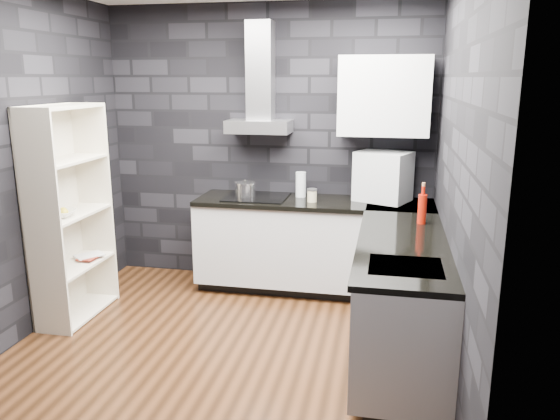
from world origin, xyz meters
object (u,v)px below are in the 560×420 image
(glass_vase, at_px, (301,184))
(bookshelf, at_px, (70,214))
(utensil_crock, at_px, (357,193))
(storage_jar, at_px, (312,196))
(fruit_bowl, at_px, (61,214))
(red_bottle, at_px, (422,209))
(pot, at_px, (245,190))
(appliance_garage, at_px, (383,177))

(glass_vase, distance_m, bookshelf, 2.07)
(utensil_crock, bearing_deg, storage_jar, -158.49)
(storage_jar, relative_size, fruit_bowl, 0.46)
(glass_vase, xyz_separation_m, red_bottle, (1.09, -0.78, -0.00))
(pot, distance_m, appliance_garage, 1.30)
(pot, height_order, bookshelf, bookshelf)
(storage_jar, bearing_deg, pot, 172.72)
(storage_jar, xyz_separation_m, utensil_crock, (0.40, 0.16, 0.01))
(pot, bearing_deg, appliance_garage, 4.31)
(storage_jar, relative_size, bookshelf, 0.06)
(bookshelf, bearing_deg, storage_jar, 28.24)
(fruit_bowl, bearing_deg, utensil_crock, 26.54)
(appliance_garage, xyz_separation_m, fruit_bowl, (-2.54, -1.18, -0.19))
(pot, xyz_separation_m, storage_jar, (0.66, -0.08, -0.02))
(storage_jar, distance_m, bookshelf, 2.10)
(red_bottle, xyz_separation_m, bookshelf, (-2.86, -0.28, -0.11))
(storage_jar, distance_m, appliance_garage, 0.68)
(utensil_crock, height_order, appliance_garage, appliance_garage)
(glass_vase, bearing_deg, utensil_crock, -4.28)
(storage_jar, distance_m, red_bottle, 1.12)
(glass_vase, height_order, storage_jar, glass_vase)
(pot, distance_m, bookshelf, 1.58)
(fruit_bowl, bearing_deg, appliance_garage, 24.84)
(storage_jar, distance_m, utensil_crock, 0.42)
(pot, bearing_deg, bookshelf, -142.89)
(glass_vase, xyz_separation_m, utensil_crock, (0.53, -0.04, -0.05))
(appliance_garage, height_order, fruit_bowl, appliance_garage)
(storage_jar, height_order, fruit_bowl, storage_jar)
(appliance_garage, bearing_deg, utensil_crock, -150.46)
(glass_vase, relative_size, red_bottle, 1.04)
(bookshelf, bearing_deg, utensil_crock, 27.75)
(glass_vase, height_order, fruit_bowl, glass_vase)
(utensil_crock, relative_size, bookshelf, 0.07)
(appliance_garage, distance_m, fruit_bowl, 2.81)
(bookshelf, height_order, fruit_bowl, bookshelf)
(storage_jar, bearing_deg, fruit_bowl, -152.47)
(storage_jar, relative_size, red_bottle, 0.46)
(pot, bearing_deg, fruit_bowl, -139.32)
(bookshelf, bearing_deg, glass_vase, 34.75)
(bookshelf, bearing_deg, appliance_garage, 26.23)
(red_bottle, relative_size, fruit_bowl, 0.99)
(storage_jar, xyz_separation_m, red_bottle, (0.95, -0.59, 0.06))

